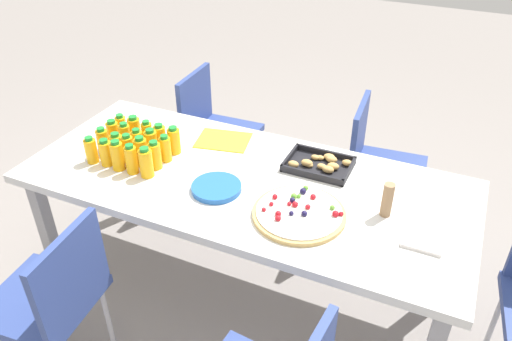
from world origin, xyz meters
TOP-DOWN VIEW (x-y plane):
  - ground_plane at (0.00, 0.00)m, footprint 12.00×12.00m
  - party_table at (0.00, 0.00)m, footprint 2.01×0.86m
  - chair_near_left at (-0.47, -0.75)m, footprint 0.43×0.43m
  - chair_far_left at (-0.57, 0.74)m, footprint 0.41×0.41m
  - chair_far_right at (0.46, 0.76)m, footprint 0.43×0.43m
  - juice_bottle_0 at (-0.71, -0.17)m, footprint 0.06×0.06m
  - juice_bottle_1 at (-0.63, -0.16)m, footprint 0.06×0.06m
  - juice_bottle_2 at (-0.56, -0.17)m, footprint 0.06×0.06m
  - juice_bottle_3 at (-0.48, -0.16)m, footprint 0.06×0.06m
  - juice_bottle_4 at (-0.40, -0.16)m, footprint 0.06×0.06m
  - juice_bottle_5 at (-0.70, -0.09)m, footprint 0.06×0.06m
  - juice_bottle_6 at (-0.62, -0.09)m, footprint 0.06×0.06m
  - juice_bottle_7 at (-0.55, -0.09)m, footprint 0.06×0.06m
  - juice_bottle_8 at (-0.48, -0.09)m, footprint 0.06×0.06m
  - juice_bottle_9 at (-0.41, -0.09)m, footprint 0.06×0.06m
  - juice_bottle_10 at (-0.70, -0.01)m, footprint 0.06×0.06m
  - juice_bottle_11 at (-0.62, -0.02)m, footprint 0.05×0.05m
  - juice_bottle_12 at (-0.55, -0.02)m, footprint 0.05×0.05m
  - juice_bottle_13 at (-0.48, -0.01)m, footprint 0.06×0.06m
  - juice_bottle_14 at (-0.40, -0.01)m, footprint 0.05×0.05m
  - juice_bottle_15 at (-0.70, 0.06)m, footprint 0.05×0.05m
  - juice_bottle_16 at (-0.62, 0.06)m, footprint 0.06×0.06m
  - juice_bottle_17 at (-0.55, 0.06)m, footprint 0.05×0.05m
  - juice_bottle_18 at (-0.48, 0.06)m, footprint 0.06×0.06m
  - juice_bottle_19 at (-0.40, 0.06)m, footprint 0.06×0.06m
  - fruit_pizza at (0.32, -0.15)m, footprint 0.38×0.38m
  - snack_tray at (0.28, 0.23)m, footprint 0.30×0.22m
  - plate_stack at (-0.07, -0.13)m, footprint 0.22×0.22m
  - napkin_stack at (0.80, -0.09)m, footprint 0.15×0.15m
  - cardboard_tube at (0.63, 0.00)m, footprint 0.04×0.04m
  - paper_folder at (-0.24, 0.26)m, footprint 0.30×0.25m

SIDE VIEW (x-z plane):
  - ground_plane at x=0.00m, z-range 0.00..0.00m
  - chair_near_left at x=-0.47m, z-range 0.09..0.92m
  - chair_far_left at x=-0.57m, z-range 0.09..0.92m
  - chair_far_right at x=0.46m, z-range 0.09..0.92m
  - party_table at x=0.00m, z-range 0.30..1.02m
  - paper_folder at x=-0.24m, z-range 0.73..0.73m
  - napkin_stack at x=0.80m, z-range 0.73..0.74m
  - plate_stack at x=-0.07m, z-range 0.73..0.75m
  - fruit_pizza at x=0.32m, z-range 0.72..0.76m
  - snack_tray at x=0.28m, z-range 0.72..0.76m
  - juice_bottle_6 at x=-0.62m, z-range 0.72..0.85m
  - juice_bottle_12 at x=-0.55m, z-range 0.72..0.85m
  - juice_bottle_0 at x=-0.71m, z-range 0.72..0.85m
  - juice_bottle_1 at x=-0.63m, z-range 0.72..0.85m
  - juice_bottle_14 at x=-0.40m, z-range 0.72..0.86m
  - juice_bottle_18 at x=-0.48m, z-range 0.72..0.86m
  - juice_bottle_19 at x=-0.40m, z-range 0.72..0.86m
  - juice_bottle_9 at x=-0.41m, z-range 0.72..0.86m
  - juice_bottle_15 at x=-0.70m, z-range 0.72..0.86m
  - juice_bottle_17 at x=-0.55m, z-range 0.72..0.86m
  - juice_bottle_5 at x=-0.70m, z-range 0.72..0.86m
  - juice_bottle_7 at x=-0.55m, z-range 0.72..0.87m
  - juice_bottle_10 at x=-0.70m, z-range 0.72..0.87m
  - juice_bottle_3 at x=-0.48m, z-range 0.72..0.87m
  - juice_bottle_13 at x=-0.48m, z-range 0.72..0.87m
  - juice_bottle_4 at x=-0.40m, z-range 0.72..0.87m
  - juice_bottle_8 at x=-0.48m, z-range 0.72..0.87m
  - juice_bottle_2 at x=-0.56m, z-range 0.72..0.87m
  - juice_bottle_16 at x=-0.62m, z-range 0.72..0.87m
  - juice_bottle_11 at x=-0.62m, z-range 0.72..0.87m
  - cardboard_tube at x=0.63m, z-range 0.73..0.88m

